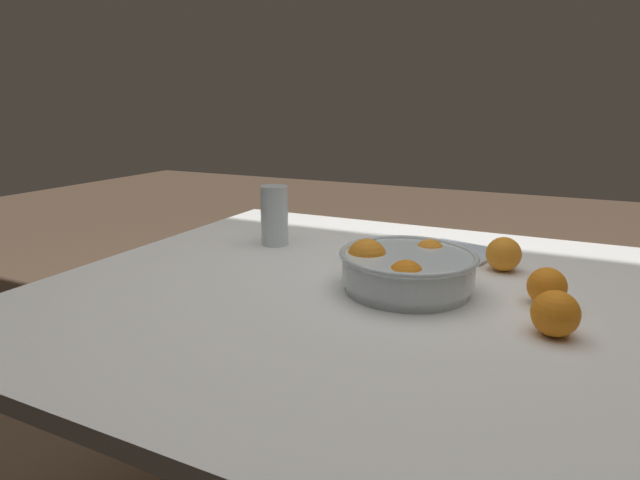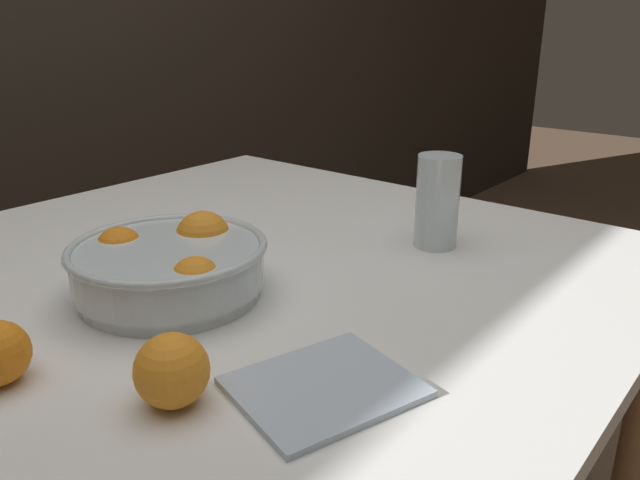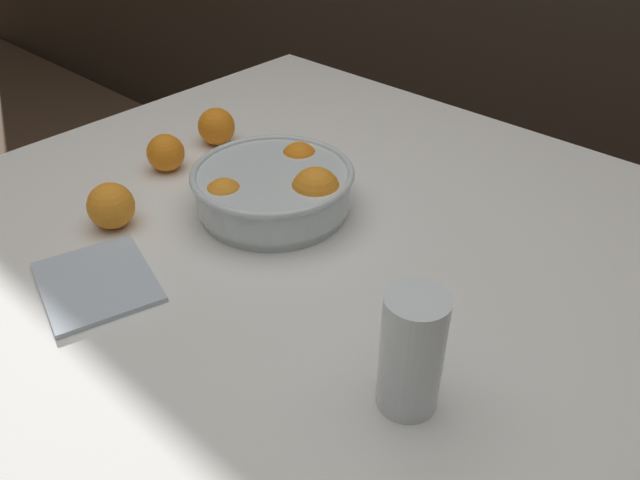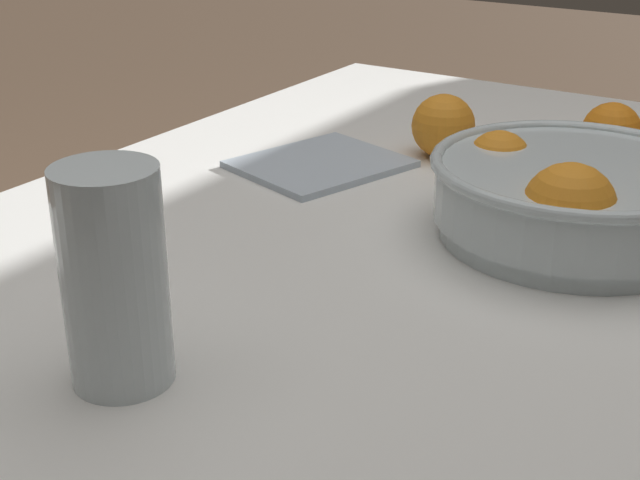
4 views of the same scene
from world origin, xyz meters
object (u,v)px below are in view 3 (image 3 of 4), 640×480
object	(u,v)px
orange_loose_near_bowl	(166,153)
orange_loose_aside	(216,126)
fruit_bowl	(276,188)
orange_loose_front	(111,206)
juice_glass	(411,356)

from	to	relation	value
orange_loose_near_bowl	orange_loose_aside	size ratio (longest dim) A/B	0.94
fruit_bowl	orange_loose_front	bearing A→B (deg)	-127.84
juice_glass	fruit_bowl	bearing A→B (deg)	155.48
fruit_bowl	juice_glass	world-z (taller)	juice_glass
juice_glass	orange_loose_near_bowl	bearing A→B (deg)	167.40
fruit_bowl	orange_loose_aside	xyz separation A→B (m)	(-0.28, 0.10, -0.01)
orange_loose_near_bowl	orange_loose_aside	bearing A→B (deg)	96.63
juice_glass	orange_loose_front	distance (m)	0.58
orange_loose_near_bowl	orange_loose_aside	xyz separation A→B (m)	(-0.02, 0.14, 0.00)
fruit_bowl	orange_loose_near_bowl	distance (m)	0.26
fruit_bowl	orange_loose_front	world-z (taller)	fruit_bowl
fruit_bowl	orange_loose_near_bowl	size ratio (longest dim) A/B	3.87
orange_loose_near_bowl	orange_loose_front	xyz separation A→B (m)	(0.09, -0.18, 0.00)
juice_glass	orange_loose_near_bowl	xyz separation A→B (m)	(-0.68, 0.15, -0.04)
fruit_bowl	orange_loose_aside	distance (m)	0.30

